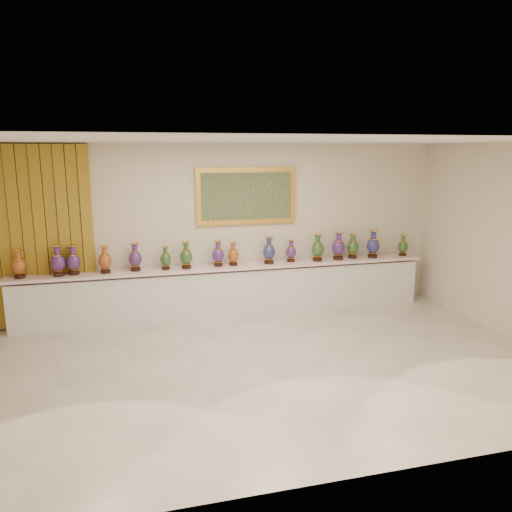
{
  "coord_description": "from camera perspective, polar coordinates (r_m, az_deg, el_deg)",
  "views": [
    {
      "loc": [
        -1.68,
        -6.11,
        2.88
      ],
      "look_at": [
        0.36,
        1.7,
        1.16
      ],
      "focal_mm": 35.0,
      "sensor_mm": 36.0,
      "label": 1
    }
  ],
  "objects": [
    {
      "name": "vase_11",
      "position": [
        9.14,
        7.05,
        0.82
      ],
      "size": [
        0.3,
        0.3,
        0.49
      ],
      "rotation": [
        0.0,
        0.0,
        -0.37
      ],
      "color": "black",
      "rests_on": "counter"
    },
    {
      "name": "vase_9",
      "position": [
        8.85,
        1.49,
        0.51
      ],
      "size": [
        0.28,
        0.28,
        0.48
      ],
      "rotation": [
        0.0,
        0.0,
        0.29
      ],
      "color": "black",
      "rests_on": "counter"
    },
    {
      "name": "vase_3",
      "position": [
        8.54,
        -16.88,
        -0.52
      ],
      "size": [
        0.25,
        0.25,
        0.46
      ],
      "rotation": [
        0.0,
        0.0,
        -0.19
      ],
      "color": "black",
      "rests_on": "counter"
    },
    {
      "name": "room",
      "position": [
        8.68,
        -19.81,
        2.78
      ],
      "size": [
        8.0,
        8.0,
        8.0
      ],
      "color": "beige",
      "rests_on": "ground"
    },
    {
      "name": "ground",
      "position": [
        6.96,
        0.68,
        -12.44
      ],
      "size": [
        8.0,
        8.0,
        0.0
      ],
      "primitive_type": "plane",
      "color": "beige",
      "rests_on": "ground"
    },
    {
      "name": "label_card",
      "position": [
        8.47,
        -15.41,
        -1.93
      ],
      "size": [
        0.1,
        0.06,
        0.0
      ],
      "primitive_type": "cube",
      "color": "white",
      "rests_on": "counter"
    },
    {
      "name": "counter",
      "position": [
        8.89,
        -3.19,
        -3.97
      ],
      "size": [
        7.28,
        0.48,
        0.9
      ],
      "color": "white",
      "rests_on": "ground"
    },
    {
      "name": "vase_10",
      "position": [
        9.02,
        4.02,
        0.48
      ],
      "size": [
        0.23,
        0.23,
        0.4
      ],
      "rotation": [
        0.0,
        0.0,
        -0.25
      ],
      "color": "black",
      "rests_on": "counter"
    },
    {
      "name": "vase_5",
      "position": [
        8.56,
        -10.29,
        -0.35
      ],
      "size": [
        0.24,
        0.24,
        0.4
      ],
      "rotation": [
        0.0,
        0.0,
        -0.36
      ],
      "color": "black",
      "rests_on": "counter"
    },
    {
      "name": "vase_1",
      "position": [
        8.58,
        -21.7,
        -0.66
      ],
      "size": [
        0.3,
        0.3,
        0.5
      ],
      "rotation": [
        0.0,
        0.0,
        0.36
      ],
      "color": "black",
      "rests_on": "counter"
    },
    {
      "name": "vase_7",
      "position": [
        8.68,
        -4.36,
        0.15
      ],
      "size": [
        0.26,
        0.26,
        0.45
      ],
      "rotation": [
        0.0,
        0.0,
        0.31
      ],
      "color": "black",
      "rests_on": "counter"
    },
    {
      "name": "vase_6",
      "position": [
        8.57,
        -7.99,
        -0.05
      ],
      "size": [
        0.28,
        0.28,
        0.46
      ],
      "rotation": [
        0.0,
        0.0,
        0.38
      ],
      "color": "black",
      "rests_on": "counter"
    },
    {
      "name": "vase_12",
      "position": [
        9.31,
        9.39,
        1.01
      ],
      "size": [
        0.25,
        0.25,
        0.51
      ],
      "rotation": [
        0.0,
        0.0,
        0.04
      ],
      "color": "black",
      "rests_on": "counter"
    },
    {
      "name": "vase_2",
      "position": [
        8.6,
        -20.15,
        -0.59
      ],
      "size": [
        0.29,
        0.29,
        0.48
      ],
      "rotation": [
        0.0,
        0.0,
        0.37
      ],
      "color": "black",
      "rests_on": "counter"
    },
    {
      "name": "vase_14",
      "position": [
        9.6,
        13.23,
        1.2
      ],
      "size": [
        0.28,
        0.28,
        0.52
      ],
      "rotation": [
        0.0,
        0.0,
        0.21
      ],
      "color": "black",
      "rests_on": "counter"
    },
    {
      "name": "vase_4",
      "position": [
        8.56,
        -13.64,
        -0.26
      ],
      "size": [
        0.25,
        0.25,
        0.47
      ],
      "rotation": [
        0.0,
        0.0,
        -0.18
      ],
      "color": "black",
      "rests_on": "counter"
    },
    {
      "name": "vase_8",
      "position": [
        8.73,
        -2.6,
        0.12
      ],
      "size": [
        0.22,
        0.22,
        0.41
      ],
      "rotation": [
        0.0,
        0.0,
        0.2
      ],
      "color": "black",
      "rests_on": "counter"
    },
    {
      "name": "vase_15",
      "position": [
        9.93,
        16.45,
        1.09
      ],
      "size": [
        0.24,
        0.24,
        0.41
      ],
      "rotation": [
        0.0,
        0.0,
        0.35
      ],
      "color": "black",
      "rests_on": "counter"
    },
    {
      "name": "vase_0",
      "position": [
        8.69,
        -25.48,
        -0.96
      ],
      "size": [
        0.28,
        0.28,
        0.46
      ],
      "rotation": [
        0.0,
        0.0,
        -0.38
      ],
      "color": "black",
      "rests_on": "counter"
    },
    {
      "name": "vase_13",
      "position": [
        9.48,
        11.0,
        1.0
      ],
      "size": [
        0.22,
        0.22,
        0.46
      ],
      "rotation": [
        0.0,
        0.0,
        -0.01
      ],
      "color": "black",
      "rests_on": "counter"
    }
  ]
}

